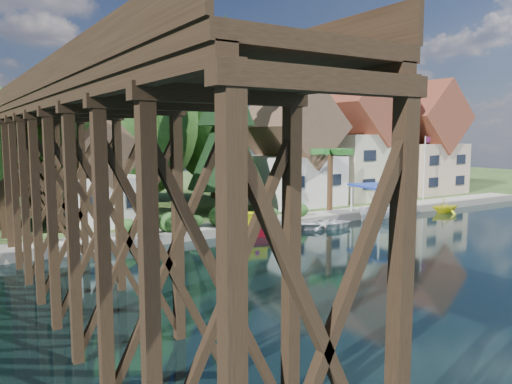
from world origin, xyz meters
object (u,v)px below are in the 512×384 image
(palm_tree, at_px, (330,153))
(flagpole, at_px, (425,161))
(boat_yellow, at_px, (445,205))
(conifer, at_px, (226,119))
(boat_canopy, at_px, (378,205))
(trestle_bridge, at_px, (54,167))
(boat_white_a, at_px, (325,222))
(tugboat, at_px, (253,226))
(house_center, at_px, (357,140))
(house_left, at_px, (290,155))
(shed, at_px, (102,179))
(house_right, at_px, (418,146))

(palm_tree, bearing_deg, flagpole, 1.53)
(boat_yellow, bearing_deg, palm_tree, 81.84)
(conifer, distance_m, boat_canopy, 14.42)
(trestle_bridge, bearing_deg, boat_white_a, 4.11)
(boat_yellow, bearing_deg, tugboat, 102.47)
(conifer, xyz_separation_m, boat_canopy, (9.78, -7.89, -7.07))
(trestle_bridge, height_order, palm_tree, trestle_bridge)
(tugboat, bearing_deg, trestle_bridge, -171.43)
(house_center, height_order, flagpole, house_center)
(trestle_bridge, relative_size, conifer, 2.72)
(house_left, bearing_deg, shed, -175.23)
(shed, bearing_deg, boat_canopy, -20.63)
(conifer, relative_size, boat_white_a, 3.84)
(flagpole, bearing_deg, tugboat, -170.54)
(house_right, xyz_separation_m, palm_tree, (-17.70, -5.38, -0.37))
(shed, distance_m, boat_white_a, 16.76)
(boat_yellow, bearing_deg, boat_white_a, 104.02)
(house_left, height_order, palm_tree, house_left)
(trestle_bridge, bearing_deg, palm_tree, 13.17)
(house_right, distance_m, flagpole, 7.20)
(boat_canopy, bearing_deg, palm_tree, 117.48)
(shed, bearing_deg, flagpole, -6.50)
(conifer, bearing_deg, palm_tree, -27.87)
(house_left, relative_size, house_center, 0.79)
(house_right, xyz_separation_m, flagpole, (-4.97, -5.04, -1.37))
(boat_canopy, bearing_deg, boat_yellow, -3.31)
(flagpole, relative_size, boat_canopy, 1.27)
(flagpole, relative_size, boat_white_a, 1.51)
(house_center, relative_size, boat_canopy, 2.77)
(boat_white_a, bearing_deg, trestle_bridge, 113.29)
(tugboat, xyz_separation_m, boat_white_a, (6.09, -0.61, -0.20))
(house_center, height_order, house_right, house_center)
(house_center, relative_size, boat_yellow, 5.14)
(shed, relative_size, flagpole, 1.23)
(house_center, bearing_deg, boat_yellow, -82.58)
(house_left, bearing_deg, trestle_bridge, -154.79)
(trestle_bridge, relative_size, boat_white_a, 10.44)
(house_center, relative_size, shed, 1.77)
(house_right, distance_m, tugboat, 29.54)
(house_right, bearing_deg, boat_yellow, -128.72)
(house_left, xyz_separation_m, tugboat, (-9.71, -8.83, -4.50))
(flagpole, bearing_deg, house_right, 45.42)
(boat_yellow, bearing_deg, house_right, -24.06)
(boat_white_a, bearing_deg, flagpole, -56.04)
(tugboat, distance_m, boat_white_a, 6.12)
(house_right, relative_size, conifer, 0.77)
(boat_canopy, bearing_deg, tugboat, 178.58)
(conifer, distance_m, palm_tree, 9.33)
(house_right, xyz_separation_m, boat_yellow, (-7.69, -9.59, -5.06))
(trestle_bridge, bearing_deg, shed, 61.81)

